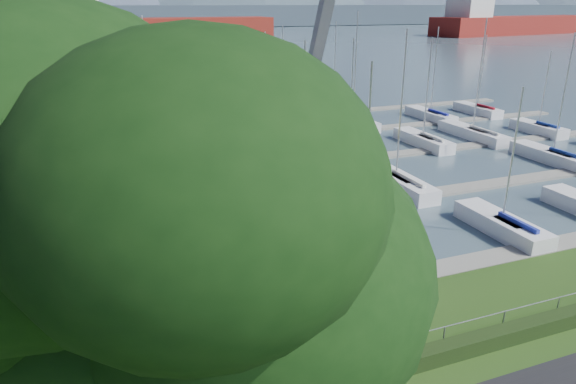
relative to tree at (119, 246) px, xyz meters
name	(u,v)px	position (x,y,z in m)	size (l,w,h in m)	color
water	(103,33)	(9.81, 266.94, -10.43)	(800.00, 540.00, 0.20)	#485D6A
hedge	(406,363)	(9.81, 6.54, -9.68)	(80.00, 0.70, 0.70)	#1E3011
fence	(401,338)	(9.81, 6.94, -8.83)	(0.04, 0.04, 80.00)	gray
foothill	(97,16)	(9.81, 336.94, -4.03)	(900.00, 80.00, 12.00)	#3B4957
docks	(228,174)	(9.81, 32.94, -10.25)	(90.00, 41.60, 0.25)	gray
tree	(119,246)	(0.00, 0.00, 0.00)	(8.90, 7.45, 13.68)	black
crane	(324,104)	(18.00, 31.78, -4.71)	(4.94, 13.41, 22.35)	slate
cargo_ship_mid	(153,28)	(27.32, 216.80, -6.40)	(90.48, 21.38, 21.50)	maroon
cargo_ship_east	(511,25)	(183.54, 185.82, -6.43)	(94.77, 31.14, 21.50)	maroon
sailboat_fleet	(198,103)	(8.20, 35.33, -4.62)	(76.28, 49.43, 12.88)	beige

